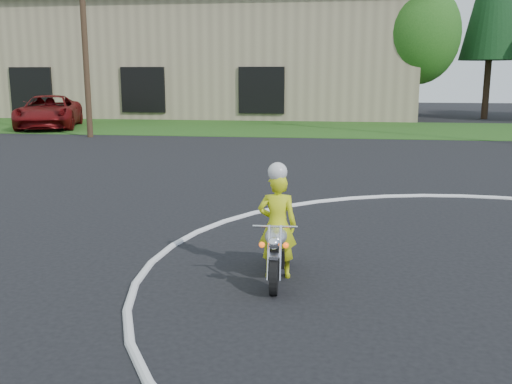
# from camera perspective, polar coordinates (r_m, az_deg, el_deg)

# --- Properties ---
(grass_strip) EXTENTS (120.00, 10.00, 0.02)m
(grass_strip) POSITION_cam_1_polar(r_m,az_deg,el_deg) (32.68, 13.51, 6.10)
(grass_strip) COLOR #1E4714
(grass_strip) RESTS_ON ground
(primary_motorcycle) EXTENTS (0.62, 1.79, 0.94)m
(primary_motorcycle) POSITION_cam_1_polar(r_m,az_deg,el_deg) (8.40, 2.07, -5.81)
(primary_motorcycle) COLOR black
(primary_motorcycle) RESTS_ON ground
(rider_primary_grp) EXTENTS (0.59, 0.41, 1.74)m
(rider_primary_grp) POSITION_cam_1_polar(r_m,az_deg,el_deg) (8.42, 2.15, -3.05)
(rider_primary_grp) COLOR #CAD516
(rider_primary_grp) RESTS_ON ground
(pickup_grp) EXTENTS (5.00, 7.26, 1.84)m
(pickup_grp) POSITION_cam_1_polar(r_m,az_deg,el_deg) (34.73, -19.99, 7.54)
(pickup_grp) COLOR #640B0C
(pickup_grp) RESTS_ON ground
(warehouse) EXTENTS (41.00, 17.00, 8.30)m
(warehouse) POSITION_cam_1_polar(r_m,az_deg,el_deg) (47.78, -10.43, 12.86)
(warehouse) COLOR tan
(warehouse) RESTS_ON ground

